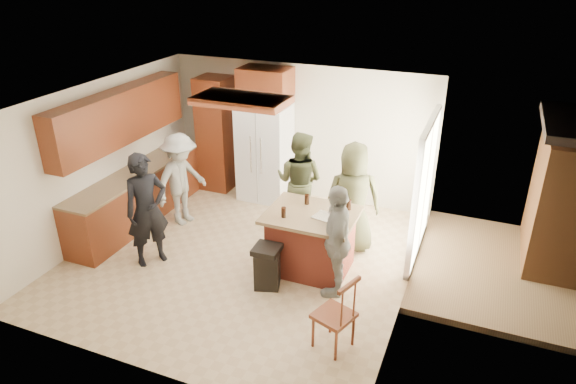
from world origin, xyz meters
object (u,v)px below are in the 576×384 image
at_px(trash_bin, 267,266).
at_px(person_counter, 181,180).
at_px(kitchen_island, 311,241).
at_px(refrigerator, 265,153).
at_px(person_side_right, 337,241).
at_px(person_front_left, 147,210).
at_px(spindle_chair, 335,316).
at_px(person_behind_right, 353,198).
at_px(person_behind_left, 300,181).

bearing_deg(trash_bin, person_counter, 151.00).
distance_m(kitchen_island, trash_bin, 0.77).
bearing_deg(kitchen_island, trash_bin, -123.97).
bearing_deg(refrigerator, person_side_right, -48.24).
bearing_deg(trash_bin, person_front_left, -177.69).
xyz_separation_m(person_front_left, person_side_right, (2.80, 0.31, -0.07)).
bearing_deg(person_counter, spindle_chair, -107.56).
relative_size(kitchen_island, spindle_chair, 1.29).
xyz_separation_m(person_front_left, refrigerator, (0.67, 2.70, 0.03)).
relative_size(person_behind_right, person_side_right, 1.10).
xyz_separation_m(person_behind_left, person_counter, (-1.91, -0.60, -0.04)).
bearing_deg(person_counter, kitchen_island, -88.90).
xyz_separation_m(trash_bin, spindle_chair, (1.25, -0.83, 0.13)).
distance_m(person_behind_right, kitchen_island, 0.97).
distance_m(person_front_left, kitchen_island, 2.44).
distance_m(trash_bin, spindle_chair, 1.50).
xyz_separation_m(person_side_right, refrigerator, (-2.13, 2.38, 0.09)).
bearing_deg(person_behind_left, person_side_right, 129.14).
bearing_deg(person_behind_left, person_counter, 20.63).
xyz_separation_m(person_side_right, kitchen_island, (-0.50, 0.39, -0.33)).
distance_m(person_counter, refrigerator, 1.71).
distance_m(person_behind_left, spindle_chair, 3.00).
distance_m(person_counter, kitchen_island, 2.61).
xyz_separation_m(person_counter, refrigerator, (0.90, 1.46, 0.10)).
bearing_deg(refrigerator, person_counter, -121.60).
relative_size(person_front_left, person_behind_right, 0.99).
bearing_deg(person_counter, trash_bin, -105.76).
relative_size(person_front_left, trash_bin, 2.77).
relative_size(person_side_right, spindle_chair, 1.62).
height_order(person_behind_right, person_counter, person_behind_right).
height_order(person_behind_left, refrigerator, refrigerator).
bearing_deg(kitchen_island, person_counter, 167.86).
distance_m(person_behind_left, trash_bin, 1.86).
height_order(person_counter, refrigerator, refrigerator).
bearing_deg(spindle_chair, person_side_right, 107.01).
bearing_deg(kitchen_island, refrigerator, 129.21).
relative_size(refrigerator, spindle_chair, 1.81).
distance_m(person_behind_left, person_counter, 2.00).
xyz_separation_m(person_behind_right, person_side_right, (0.11, -1.17, -0.08)).
height_order(person_front_left, refrigerator, refrigerator).
bearing_deg(trash_bin, kitchen_island, 56.03).
bearing_deg(trash_bin, person_side_right, 14.57).
bearing_deg(person_behind_right, refrigerator, -51.93).
relative_size(person_counter, kitchen_island, 1.26).
xyz_separation_m(person_behind_right, spindle_chair, (0.43, -2.24, -0.43)).
bearing_deg(trash_bin, person_behind_right, 59.98).
height_order(person_front_left, trash_bin, person_front_left).
bearing_deg(spindle_chair, refrigerator, 125.42).
distance_m(person_front_left, trash_bin, 1.96).
relative_size(person_behind_left, kitchen_island, 1.33).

